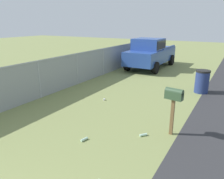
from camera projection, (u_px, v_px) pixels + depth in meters
name	position (u px, v px, depth m)	size (l,w,h in m)	color
mailbox	(174.00, 98.00, 6.14)	(0.27, 0.52, 1.40)	brown
pickup_truck	(150.00, 52.00, 15.43)	(5.29, 2.28, 2.09)	#284793
trash_bin	(202.00, 81.00, 10.12)	(0.65, 0.65, 1.06)	navy
fence_section	(91.00, 64.00, 12.45)	(17.83, 0.07, 1.63)	#9EA3A8
litter_bottle_by_mailbox	(84.00, 139.00, 6.10)	(0.07, 0.07, 0.22)	#B2D8BF
litter_bottle_midfield_b	(143.00, 135.00, 6.34)	(0.07, 0.07, 0.22)	#B2D8BF
litter_cup_far_scatter	(104.00, 99.00, 9.23)	(0.08, 0.08, 0.10)	white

